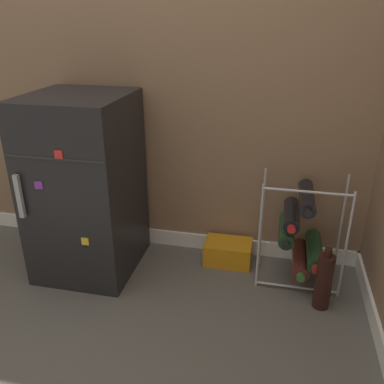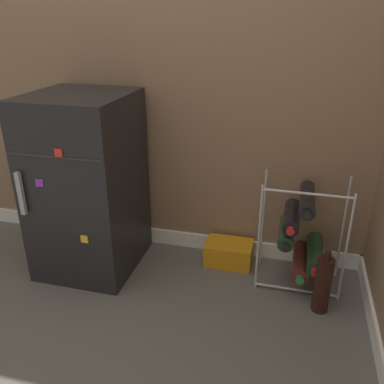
# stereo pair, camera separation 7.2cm
# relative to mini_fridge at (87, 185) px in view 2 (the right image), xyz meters

# --- Properties ---
(ground_plane) EXTENTS (14.00, 14.00, 0.00)m
(ground_plane) POSITION_rel_mini_fridge_xyz_m (0.53, -0.30, -0.46)
(ground_plane) COLOR #56544F
(wall_back) EXTENTS (6.79, 0.07, 2.50)m
(wall_back) POSITION_rel_mini_fridge_xyz_m (0.53, 0.32, 0.78)
(wall_back) COLOR #84664C
(wall_back) RESTS_ON ground_plane
(mini_fridge) EXTENTS (0.48, 0.54, 0.93)m
(mini_fridge) POSITION_rel_mini_fridge_xyz_m (0.00, 0.00, 0.00)
(mini_fridge) COLOR black
(mini_fridge) RESTS_ON ground_plane
(wine_rack) EXTENTS (0.41, 0.33, 0.56)m
(wine_rack) POSITION_rel_mini_fridge_xyz_m (1.09, 0.09, -0.19)
(wine_rack) COLOR #B2B2B7
(wine_rack) RESTS_ON ground_plane
(soda_box) EXTENTS (0.25, 0.17, 0.13)m
(soda_box) POSITION_rel_mini_fridge_xyz_m (0.72, 0.17, -0.40)
(soda_box) COLOR orange
(soda_box) RESTS_ON ground_plane
(loose_bottle_floor) EXTENTS (0.08, 0.08, 0.32)m
(loose_bottle_floor) POSITION_rel_mini_fridge_xyz_m (1.20, -0.10, -0.32)
(loose_bottle_floor) COLOR black
(loose_bottle_floor) RESTS_ON ground_plane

